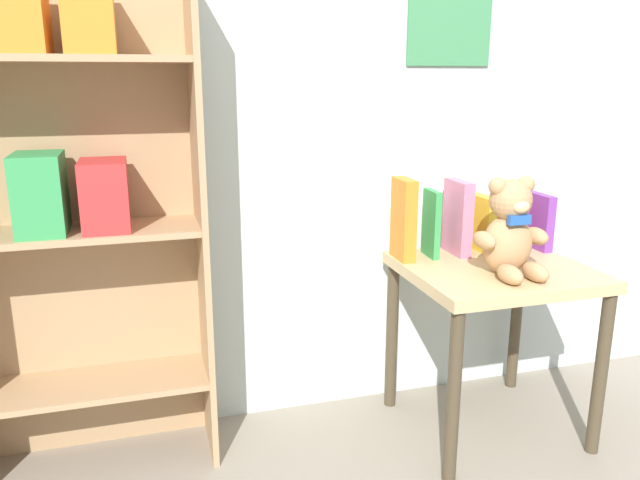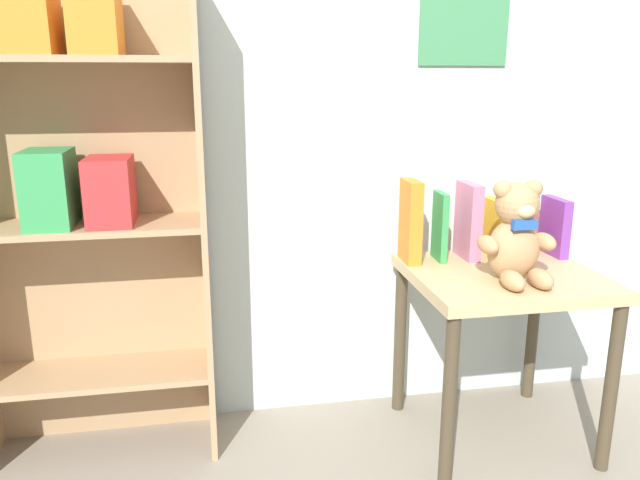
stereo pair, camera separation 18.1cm
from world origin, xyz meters
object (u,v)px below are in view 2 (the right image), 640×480
Objects in this scene: display_table at (501,299)px; book_standing_yellow at (495,227)px; bookshelf_side at (84,193)px; book_standing_green at (440,226)px; teddy_bear at (516,236)px; book_standing_purple at (555,227)px; book_standing_orange at (411,221)px; book_standing_pink at (468,221)px; book_standing_red at (523,224)px.

book_standing_yellow reaches higher than display_table.
bookshelf_side is 6.56× the size of book_standing_green.
book_standing_yellow is at bearing 76.47° from teddy_bear.
display_table is at bearing -149.68° from book_standing_purple.
bookshelf_side is 0.99m from book_standing_orange.
bookshelf_side is 1.18m from book_standing_pink.
teddy_bear is at bearing -105.54° from book_standing_yellow.
book_standing_yellow is at bearing 5.14° from book_standing_orange.
display_table is 1.92× the size of teddy_bear.
bookshelf_side reaches higher than book_standing_yellow.
book_standing_pink is 1.29× the size of book_standing_purple.
book_standing_green is at bearing 177.96° from book_standing_purple.
teddy_bear reaches higher than display_table.
teddy_bear is (-0.01, -0.08, 0.22)m from display_table.
bookshelf_side is 4.91× the size of teddy_bear.
bookshelf_side is at bearing 167.43° from teddy_bear.
bookshelf_side is at bearing -178.26° from book_standing_red.
book_standing_orange is (-0.23, 0.24, -0.00)m from teddy_bear.
bookshelf_side reaches higher than display_table.
bookshelf_side is 1.25m from teddy_bear.
book_standing_red is at bearing 49.62° from display_table.
book_standing_green is (-0.14, 0.24, -0.02)m from teddy_bear.
bookshelf_side is 1.09m from book_standing_green.
book_standing_pink is 1.19× the size of book_standing_red.
display_table is at bearing -128.10° from book_standing_red.
bookshelf_side reaches higher than book_standing_orange.
book_standing_yellow is (1.28, -0.01, -0.16)m from bookshelf_side.
book_standing_purple reaches higher than book_standing_yellow.
teddy_bear is 1.12× the size of book_standing_orange.
book_standing_orange is at bearing -177.16° from book_standing_green.
book_standing_yellow is (0.10, 0.01, -0.03)m from book_standing_pink.
book_standing_pink is (1.18, -0.02, -0.13)m from bookshelf_side.
bookshelf_side is at bearing 171.31° from display_table.
book_standing_green is 0.30m from book_standing_red.
bookshelf_side is 7.60× the size of book_standing_purple.
book_standing_red is at bearing -2.98° from book_standing_yellow.
display_table is 0.24m from teddy_bear.
book_standing_green is at bearing 1.70° from book_standing_orange.
book_standing_purple is at bearing 1.29° from book_standing_green.
book_standing_green is 0.20m from book_standing_yellow.
bookshelf_side is 1.29m from book_standing_yellow.
teddy_bear reaches higher than book_standing_pink.
book_standing_orange is 0.30m from book_standing_yellow.
book_standing_purple is (0.40, -0.01, -0.02)m from book_standing_green.
teddy_bear is 1.34× the size of book_standing_green.
book_standing_green is (1.08, -0.03, -0.14)m from bookshelf_side.
book_standing_orange is at bearing -178.52° from book_standing_yellow.
teddy_bear is (1.21, -0.27, -0.12)m from bookshelf_side.
teddy_bear is 1.55× the size of book_standing_purple.
book_standing_pink is (0.10, 0.01, 0.01)m from book_standing_green.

